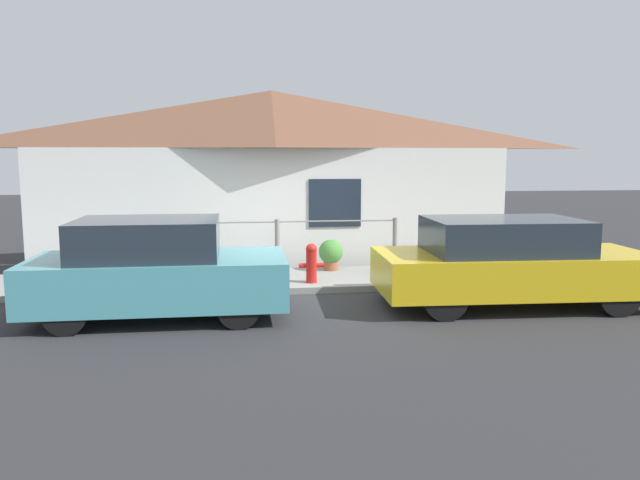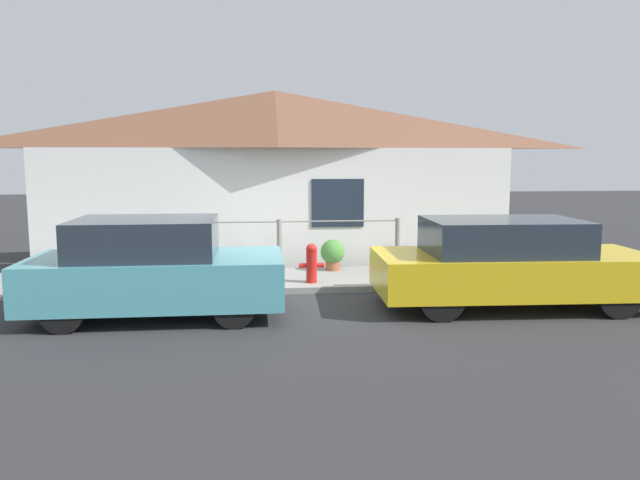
{
  "view_description": "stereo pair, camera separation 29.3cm",
  "coord_description": "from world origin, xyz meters",
  "px_view_note": "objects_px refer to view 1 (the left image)",
  "views": [
    {
      "loc": [
        -0.78,
        -10.47,
        2.36
      ],
      "look_at": [
        0.65,
        0.3,
        0.9
      ],
      "focal_mm": 35.0,
      "sensor_mm": 36.0,
      "label": 1
    },
    {
      "loc": [
        -0.49,
        -10.5,
        2.36
      ],
      "look_at": [
        0.65,
        0.3,
        0.9
      ],
      "focal_mm": 35.0,
      "sensor_mm": 36.0,
      "label": 2
    }
  ],
  "objects_px": {
    "car_left": "(156,270)",
    "potted_plant_by_fence": "(208,258)",
    "car_right": "(510,262)",
    "fire_hydrant": "(311,262)",
    "potted_plant_near_hydrant": "(331,253)"
  },
  "relations": [
    {
      "from": "car_left",
      "to": "fire_hydrant",
      "type": "height_order",
      "value": "car_left"
    },
    {
      "from": "car_right",
      "to": "potted_plant_near_hydrant",
      "type": "bearing_deg",
      "value": 132.64
    },
    {
      "from": "car_left",
      "to": "potted_plant_by_fence",
      "type": "relative_size",
      "value": 6.51
    },
    {
      "from": "car_left",
      "to": "fire_hydrant",
      "type": "bearing_deg",
      "value": 33.89
    },
    {
      "from": "car_left",
      "to": "potted_plant_near_hydrant",
      "type": "bearing_deg",
      "value": 43.21
    },
    {
      "from": "potted_plant_by_fence",
      "to": "car_left",
      "type": "bearing_deg",
      "value": -102.58
    },
    {
      "from": "fire_hydrant",
      "to": "car_right",
      "type": "bearing_deg",
      "value": -29.69
    },
    {
      "from": "car_right",
      "to": "potted_plant_near_hydrant",
      "type": "relative_size",
      "value": 7.06
    },
    {
      "from": "potted_plant_by_fence",
      "to": "car_right",
      "type": "bearing_deg",
      "value": -29.64
    },
    {
      "from": "fire_hydrant",
      "to": "potted_plant_by_fence",
      "type": "height_order",
      "value": "fire_hydrant"
    },
    {
      "from": "car_right",
      "to": "potted_plant_by_fence",
      "type": "xyz_separation_m",
      "value": [
        -4.83,
        2.75,
        -0.28
      ]
    },
    {
      "from": "car_right",
      "to": "fire_hydrant",
      "type": "bearing_deg",
      "value": 152.58
    },
    {
      "from": "potted_plant_near_hydrant",
      "to": "potted_plant_by_fence",
      "type": "relative_size",
      "value": 1.08
    },
    {
      "from": "fire_hydrant",
      "to": "potted_plant_by_fence",
      "type": "distance_m",
      "value": 2.16
    },
    {
      "from": "car_left",
      "to": "potted_plant_by_fence",
      "type": "bearing_deg",
      "value": 77.15
    }
  ]
}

